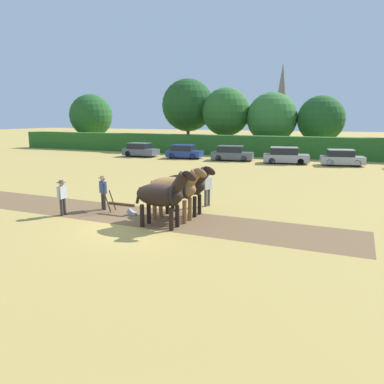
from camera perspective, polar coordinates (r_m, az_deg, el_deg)
ground_plane at (r=15.64m, az=-7.27°, el=-5.08°), size 240.00×240.00×0.00m
plowed_furrow_strip at (r=18.11m, az=-12.70°, el=-3.00°), size 22.79×3.38×0.01m
hedgerow at (r=43.69m, az=13.25°, el=6.73°), size 74.00×1.93×2.35m
tree_far_left at (r=61.50m, az=-15.13°, el=11.15°), size 6.57×6.57×8.00m
tree_left at (r=54.09m, az=-0.61°, el=13.07°), size 7.30×7.30×9.78m
tree_center_left at (r=51.37m, az=5.20°, el=12.03°), size 6.40×6.40×8.35m
tree_center at (r=50.44m, az=12.09°, el=10.99°), size 6.52×6.52×7.65m
tree_center_right at (r=50.01m, az=19.05°, el=10.44°), size 5.81×5.81×7.13m
church_spire at (r=82.07m, az=13.49°, el=13.49°), size 2.37×2.37×15.41m
draft_horse_lead_left at (r=15.02m, az=-4.60°, el=-0.43°), size 2.79×0.98×2.45m
draft_horse_lead_right at (r=15.99m, az=-2.72°, el=0.57°), size 2.85×1.04×2.42m
draft_horse_trail_left at (r=17.00m, az=-1.01°, el=1.05°), size 2.76×1.03×2.36m
plow at (r=17.52m, az=-10.35°, el=-2.31°), size 1.64×0.46×1.13m
farmer_at_plow at (r=18.48m, az=-13.40°, el=0.31°), size 0.57×0.42×1.66m
farmer_beside_team at (r=18.69m, az=2.34°, el=0.97°), size 0.44×0.64×1.76m
farmer_onlooker_left at (r=17.90m, az=-19.18°, el=-0.45°), size 0.41×0.64×1.62m
parked_car_far_left at (r=43.65m, az=-7.86°, el=6.36°), size 3.96×1.85×1.57m
parked_car_left at (r=41.24m, az=-1.20°, el=6.14°), size 4.00×2.18×1.50m
parked_car_center_left at (r=39.35m, az=6.09°, el=5.86°), size 4.42×2.28×1.54m
parked_car_center at (r=37.65m, az=14.04°, el=5.38°), size 4.57×2.64×1.59m
parked_car_center_right at (r=37.51m, az=21.85°, el=4.84°), size 4.07×2.40×1.51m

